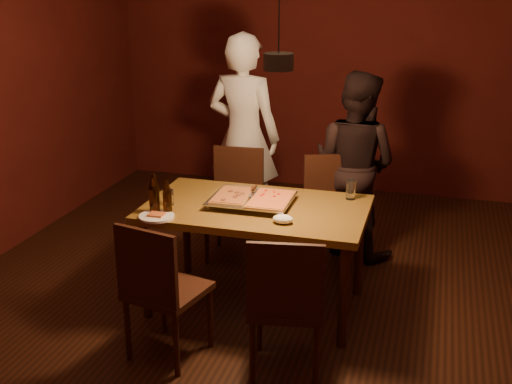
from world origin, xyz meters
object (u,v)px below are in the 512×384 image
(dining_table, at_px, (256,216))
(beer_bottle_b, at_px, (167,197))
(pizza_tray, at_px, (252,201))
(diner_white, at_px, (244,137))
(chair_near_right, at_px, (286,295))
(beer_bottle_a, at_px, (154,193))
(chair_far_right, at_px, (332,202))
(pendant_lamp, at_px, (279,60))
(diner_dark, at_px, (355,165))
(chair_near_left, at_px, (159,280))
(chair_far_left, at_px, (236,192))
(plate_slice, at_px, (156,216))

(dining_table, distance_m, beer_bottle_b, 0.62)
(pizza_tray, relative_size, beer_bottle_b, 2.45)
(dining_table, distance_m, diner_white, 1.37)
(chair_near_right, height_order, beer_bottle_a, beer_bottle_a)
(chair_far_right, bearing_deg, pendant_lamp, 58.25)
(diner_dark, bearing_deg, chair_near_left, 87.59)
(chair_far_right, xyz_separation_m, beer_bottle_b, (-0.91, -1.11, 0.33))
(chair_far_right, bearing_deg, dining_table, 43.49)
(chair_far_left, xyz_separation_m, plate_slice, (-0.15, -1.22, 0.22))
(beer_bottle_a, bearing_deg, diner_white, 85.29)
(chair_near_left, xyz_separation_m, diner_white, (-0.12, 2.09, 0.36))
(dining_table, relative_size, pendant_lamp, 1.36)
(beer_bottle_b, height_order, pendant_lamp, pendant_lamp)
(chair_near_left, relative_size, beer_bottle_b, 2.24)
(dining_table, xyz_separation_m, pendant_lamp, (0.20, -0.20, 1.08))
(chair_far_right, xyz_separation_m, diner_white, (-0.86, 0.45, 0.36))
(beer_bottle_a, relative_size, pendant_lamp, 0.24)
(chair_near_left, relative_size, diner_dark, 0.33)
(chair_far_right, bearing_deg, diner_white, -48.36)
(chair_far_right, bearing_deg, pizza_tray, 40.75)
(chair_near_left, bearing_deg, chair_far_right, 78.22)
(beer_bottle_b, bearing_deg, chair_near_left, -73.14)
(chair_near_right, height_order, plate_slice, chair_near_right)
(diner_white, bearing_deg, chair_far_left, 105.21)
(plate_slice, bearing_deg, chair_far_right, 51.93)
(plate_slice, relative_size, diner_dark, 0.15)
(chair_near_left, distance_m, diner_dark, 2.16)
(chair_far_right, relative_size, beer_bottle_a, 2.04)
(diner_white, bearing_deg, pendant_lamp, 121.53)
(beer_bottle_b, relative_size, pendant_lamp, 0.20)
(beer_bottle_b, bearing_deg, chair_far_right, 50.68)
(chair_far_left, distance_m, beer_bottle_b, 1.17)
(beer_bottle_b, xyz_separation_m, diner_white, (0.04, 1.55, 0.04))
(dining_table, height_order, pizza_tray, pizza_tray)
(dining_table, xyz_separation_m, diner_dark, (0.51, 1.13, 0.09))
(chair_far_left, bearing_deg, pizza_tray, 111.19)
(chair_near_left, height_order, beer_bottle_b, beer_bottle_b)
(beer_bottle_b, height_order, diner_white, diner_white)
(chair_far_right, bearing_deg, diner_dark, -132.72)
(chair_far_left, relative_size, diner_white, 0.27)
(chair_far_right, height_order, beer_bottle_a, beer_bottle_a)
(diner_dark, bearing_deg, pizza_tray, 85.23)
(chair_near_right, bearing_deg, chair_far_left, 107.21)
(pizza_tray, xyz_separation_m, diner_dark, (0.55, 1.11, -0.01))
(diner_white, height_order, diner_dark, diner_white)
(chair_near_right, relative_size, beer_bottle_a, 1.82)
(diner_dark, height_order, pendant_lamp, pendant_lamp)
(diner_white, xyz_separation_m, diner_dark, (0.99, -0.13, -0.13))
(plate_slice, bearing_deg, chair_far_left, 83.20)
(chair_near_right, bearing_deg, pendant_lamp, 99.81)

